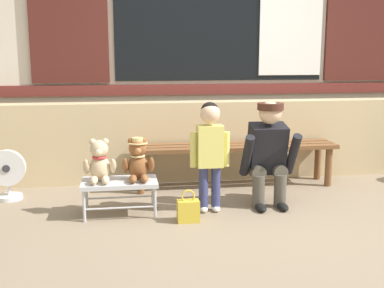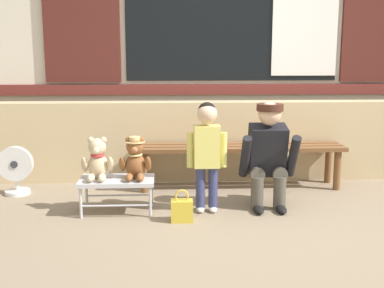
{
  "view_description": "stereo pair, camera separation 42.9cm",
  "coord_description": "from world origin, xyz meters",
  "px_view_note": "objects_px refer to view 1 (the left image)",
  "views": [
    {
      "loc": [
        -1.15,
        -3.71,
        1.37
      ],
      "look_at": [
        -0.51,
        0.57,
        0.55
      ],
      "focal_mm": 45.44,
      "sensor_mm": 36.0,
      "label": 1
    },
    {
      "loc": [
        -0.72,
        -3.76,
        1.37
      ],
      "look_at": [
        -0.51,
        0.57,
        0.55
      ],
      "focal_mm": 45.44,
      "sensor_mm": 36.0,
      "label": 2
    }
  ],
  "objects_px": {
    "wooden_bench_long": "(234,151)",
    "floor_fan": "(8,175)",
    "adult_crouching": "(269,153)",
    "handbag_on_ground": "(188,210)",
    "teddy_bear_plain": "(100,162)",
    "child_standing": "(210,145)",
    "teddy_bear_with_hat": "(138,160)",
    "small_display_bench": "(120,184)"
  },
  "relations": [
    {
      "from": "child_standing",
      "to": "handbag_on_ground",
      "type": "height_order",
      "value": "child_standing"
    },
    {
      "from": "teddy_bear_plain",
      "to": "adult_crouching",
      "type": "height_order",
      "value": "adult_crouching"
    },
    {
      "from": "wooden_bench_long",
      "to": "small_display_bench",
      "type": "bearing_deg",
      "value": -147.82
    },
    {
      "from": "small_display_bench",
      "to": "handbag_on_ground",
      "type": "distance_m",
      "value": 0.64
    },
    {
      "from": "child_standing",
      "to": "adult_crouching",
      "type": "xyz_separation_m",
      "value": [
        0.56,
        0.1,
        -0.11
      ]
    },
    {
      "from": "handbag_on_ground",
      "to": "child_standing",
      "type": "bearing_deg",
      "value": 47.69
    },
    {
      "from": "small_display_bench",
      "to": "wooden_bench_long",
      "type": "bearing_deg",
      "value": 32.18
    },
    {
      "from": "handbag_on_ground",
      "to": "floor_fan",
      "type": "height_order",
      "value": "floor_fan"
    },
    {
      "from": "teddy_bear_plain",
      "to": "floor_fan",
      "type": "height_order",
      "value": "teddy_bear_plain"
    },
    {
      "from": "teddy_bear_with_hat",
      "to": "handbag_on_ground",
      "type": "bearing_deg",
      "value": -34.43
    },
    {
      "from": "teddy_bear_plain",
      "to": "floor_fan",
      "type": "bearing_deg",
      "value": 146.73
    },
    {
      "from": "teddy_bear_plain",
      "to": "handbag_on_ground",
      "type": "bearing_deg",
      "value": -20.64
    },
    {
      "from": "small_display_bench",
      "to": "teddy_bear_plain",
      "type": "distance_m",
      "value": 0.25
    },
    {
      "from": "small_display_bench",
      "to": "handbag_on_ground",
      "type": "relative_size",
      "value": 2.35
    },
    {
      "from": "small_display_bench",
      "to": "child_standing",
      "type": "distance_m",
      "value": 0.84
    },
    {
      "from": "small_display_bench",
      "to": "teddy_bear_plain",
      "type": "xyz_separation_m",
      "value": [
        -0.16,
        0.0,
        0.2
      ]
    },
    {
      "from": "wooden_bench_long",
      "to": "adult_crouching",
      "type": "xyz_separation_m",
      "value": [
        0.16,
        -0.66,
        0.11
      ]
    },
    {
      "from": "adult_crouching",
      "to": "floor_fan",
      "type": "height_order",
      "value": "adult_crouching"
    },
    {
      "from": "teddy_bear_plain",
      "to": "adult_crouching",
      "type": "relative_size",
      "value": 0.38
    },
    {
      "from": "small_display_bench",
      "to": "teddy_bear_with_hat",
      "type": "xyz_separation_m",
      "value": [
        0.16,
        0.0,
        0.21
      ]
    },
    {
      "from": "wooden_bench_long",
      "to": "child_standing",
      "type": "distance_m",
      "value": 0.88
    },
    {
      "from": "adult_crouching",
      "to": "handbag_on_ground",
      "type": "xyz_separation_m",
      "value": [
        -0.78,
        -0.34,
        -0.38
      ]
    },
    {
      "from": "teddy_bear_plain",
      "to": "child_standing",
      "type": "bearing_deg",
      "value": -1.48
    },
    {
      "from": "teddy_bear_with_hat",
      "to": "floor_fan",
      "type": "distance_m",
      "value": 1.35
    },
    {
      "from": "wooden_bench_long",
      "to": "floor_fan",
      "type": "bearing_deg",
      "value": -175.88
    },
    {
      "from": "wooden_bench_long",
      "to": "floor_fan",
      "type": "xyz_separation_m",
      "value": [
        -2.21,
        -0.16,
        -0.13
      ]
    },
    {
      "from": "handbag_on_ground",
      "to": "floor_fan",
      "type": "bearing_deg",
      "value": 152.04
    },
    {
      "from": "teddy_bear_plain",
      "to": "child_standing",
      "type": "height_order",
      "value": "child_standing"
    },
    {
      "from": "wooden_bench_long",
      "to": "small_display_bench",
      "type": "xyz_separation_m",
      "value": [
        -1.17,
        -0.74,
        -0.11
      ]
    },
    {
      "from": "handbag_on_ground",
      "to": "teddy_bear_with_hat",
      "type": "bearing_deg",
      "value": 145.57
    },
    {
      "from": "child_standing",
      "to": "adult_crouching",
      "type": "distance_m",
      "value": 0.58
    },
    {
      "from": "wooden_bench_long",
      "to": "small_display_bench",
      "type": "distance_m",
      "value": 1.39
    },
    {
      "from": "teddy_bear_plain",
      "to": "child_standing",
      "type": "xyz_separation_m",
      "value": [
        0.93,
        -0.02,
        0.13
      ]
    },
    {
      "from": "child_standing",
      "to": "wooden_bench_long",
      "type": "bearing_deg",
      "value": 62.43
    },
    {
      "from": "small_display_bench",
      "to": "floor_fan",
      "type": "height_order",
      "value": "floor_fan"
    },
    {
      "from": "teddy_bear_with_hat",
      "to": "small_display_bench",
      "type": "bearing_deg",
      "value": -179.23
    },
    {
      "from": "child_standing",
      "to": "adult_crouching",
      "type": "height_order",
      "value": "child_standing"
    },
    {
      "from": "child_standing",
      "to": "handbag_on_ground",
      "type": "distance_m",
      "value": 0.6
    },
    {
      "from": "small_display_bench",
      "to": "teddy_bear_plain",
      "type": "relative_size",
      "value": 1.76
    },
    {
      "from": "wooden_bench_long",
      "to": "child_standing",
      "type": "height_order",
      "value": "child_standing"
    },
    {
      "from": "small_display_bench",
      "to": "teddy_bear_plain",
      "type": "bearing_deg",
      "value": 179.49
    },
    {
      "from": "teddy_bear_with_hat",
      "to": "handbag_on_ground",
      "type": "xyz_separation_m",
      "value": [
        0.39,
        -0.27,
        -0.38
      ]
    }
  ]
}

